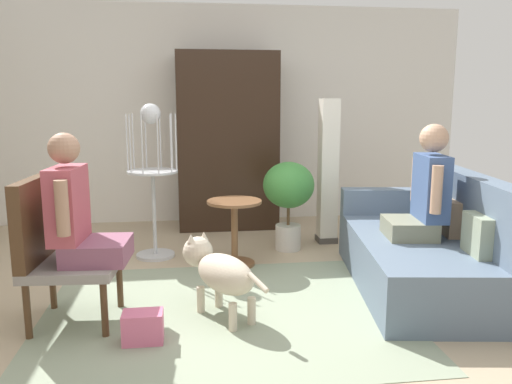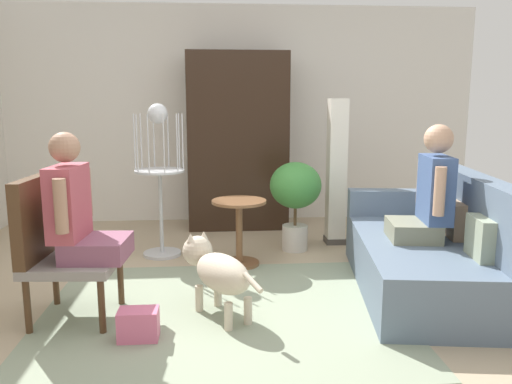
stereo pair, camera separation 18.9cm
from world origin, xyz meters
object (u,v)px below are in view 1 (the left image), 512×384
(round_end_table, at_px, (235,228))
(potted_plant, at_px, (289,191))
(armchair, at_px, (53,244))
(armoire_cabinet, at_px, (227,141))
(column_lamp, at_px, (328,172))
(couch, at_px, (426,249))
(person_on_couch, at_px, (425,192))
(person_on_armchair, at_px, (77,213))
(dog, at_px, (219,270))
(handbag, at_px, (143,327))
(bird_cage_stand, at_px, (153,171))

(round_end_table, relative_size, potted_plant, 0.68)
(armchair, relative_size, armoire_cabinet, 0.49)
(armchair, xyz_separation_m, potted_plant, (1.85, 1.46, 0.05))
(round_end_table, bearing_deg, column_lamp, 32.33)
(potted_plant, bearing_deg, column_lamp, 26.04)
(couch, distance_m, column_lamp, 1.49)
(armoire_cabinet, bearing_deg, armchair, -117.93)
(couch, bearing_deg, person_on_couch, -154.11)
(person_on_armchair, relative_size, dog, 1.08)
(couch, height_order, column_lamp, column_lamp)
(couch, distance_m, dog, 1.69)
(couch, distance_m, person_on_armchair, 2.62)
(round_end_table, distance_m, armoire_cabinet, 1.62)
(dog, xyz_separation_m, handbag, (-0.49, -0.34, -0.23))
(dog, distance_m, potted_plant, 1.70)
(bird_cage_stand, distance_m, column_lamp, 1.77)
(potted_plant, xyz_separation_m, handbag, (-1.26, -1.83, -0.49))
(round_end_table, height_order, armoire_cabinet, armoire_cabinet)
(potted_plant, xyz_separation_m, column_lamp, (0.45, 0.22, 0.15))
(round_end_table, distance_m, handbag, 1.58)
(couch, xyz_separation_m, armoire_cabinet, (-1.40, 2.19, 0.69))
(person_on_armchair, xyz_separation_m, bird_cage_stand, (0.39, 1.41, 0.07))
(person_on_couch, bearing_deg, handbag, -162.35)
(round_end_table, height_order, potted_plant, potted_plant)
(armchair, relative_size, bird_cage_stand, 0.68)
(column_lamp, bearing_deg, couch, -72.48)
(bird_cage_stand, xyz_separation_m, potted_plant, (1.29, 0.07, -0.23))
(bird_cage_stand, distance_m, potted_plant, 1.32)
(bird_cage_stand, bearing_deg, potted_plant, 3.06)
(armchair, relative_size, column_lamp, 0.65)
(armchair, bearing_deg, couch, 6.72)
(armchair, height_order, person_on_armchair, person_on_armchair)
(bird_cage_stand, height_order, potted_plant, bird_cage_stand)
(handbag, bearing_deg, potted_plant, 55.48)
(bird_cage_stand, bearing_deg, person_on_couch, -27.27)
(person_on_armchair, bearing_deg, round_end_table, 43.37)
(couch, distance_m, person_on_couch, 0.46)
(couch, distance_m, handbag, 2.26)
(couch, distance_m, armchair, 2.76)
(armchair, xyz_separation_m, handbag, (0.59, -0.37, -0.44))
(person_on_couch, relative_size, potted_plant, 1.00)
(bird_cage_stand, distance_m, handbag, 1.90)
(column_lamp, relative_size, armoire_cabinet, 0.74)
(person_on_armchair, height_order, dog, person_on_armchair)
(dog, distance_m, handbag, 0.64)
(armoire_cabinet, bearing_deg, handbag, -104.49)
(person_on_couch, relative_size, handbag, 3.58)
(column_lamp, bearing_deg, armchair, -143.79)
(handbag, bearing_deg, person_on_armchair, 139.68)
(person_on_couch, relative_size, round_end_table, 1.47)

